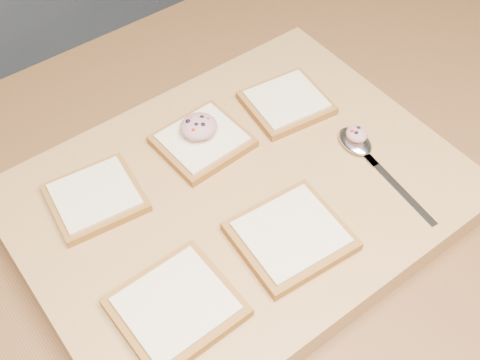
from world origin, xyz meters
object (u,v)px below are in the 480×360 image
(tuna_salad_dollop, at_px, (198,126))
(bread_far_center, at_px, (203,141))
(cutting_board, at_px, (240,199))
(spoon, at_px, (361,148))

(tuna_salad_dollop, bearing_deg, bread_far_center, -95.26)
(bread_far_center, bearing_deg, cutting_board, -93.44)
(bread_far_center, height_order, spoon, bread_far_center)
(cutting_board, height_order, tuna_salad_dollop, tuna_salad_dollop)
(cutting_board, relative_size, spoon, 2.93)
(cutting_board, bearing_deg, spoon, -15.18)
(tuna_salad_dollop, relative_size, spoon, 0.27)
(tuna_salad_dollop, bearing_deg, cutting_board, -93.60)
(cutting_board, distance_m, spoon, 0.18)
(cutting_board, relative_size, tuna_salad_dollop, 10.90)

